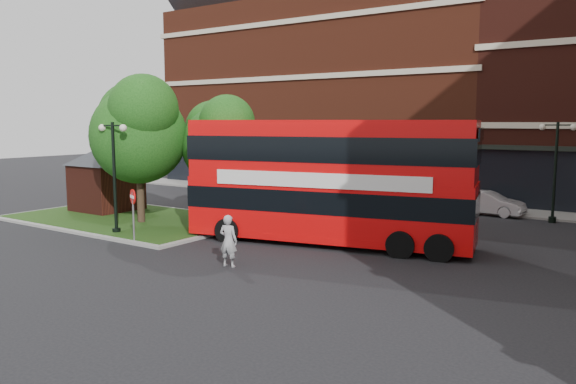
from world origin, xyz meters
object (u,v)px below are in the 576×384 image
Objects in this scene: bus at (328,173)px; car_white at (487,203)px; woman at (228,241)px; car_silver at (384,194)px.

bus is 11.89m from car_white.
woman is 0.41× the size of car_silver.
car_silver is (-1.36, 15.70, -0.15)m from woman.
car_white is at bearing -80.77° from car_silver.
car_white is at bearing 60.37° from bus.
car_silver is at bearing -94.64° from woman.
woman is 0.48× the size of car_white.
bus is 3.11× the size of car_white.
bus reaches higher than woman.
car_white is (5.81, 0.59, -0.13)m from car_silver.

